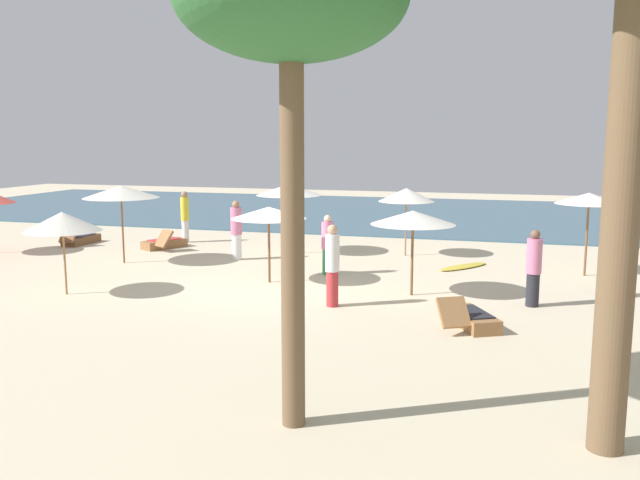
% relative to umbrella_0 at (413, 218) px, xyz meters
% --- Properties ---
extents(ground_plane, '(60.00, 60.00, 0.00)m').
position_rel_umbrella_0_xyz_m(ground_plane, '(-3.70, -0.13, -1.88)').
color(ground_plane, beige).
extents(ocean_water, '(48.00, 16.00, 0.06)m').
position_rel_umbrella_0_xyz_m(ocean_water, '(-3.70, 16.87, -1.85)').
color(ocean_water, '#3D6075').
rests_on(ocean_water, ground_plane).
extents(umbrella_0, '(2.02, 2.02, 2.05)m').
position_rel_umbrella_0_xyz_m(umbrella_0, '(0.00, 0.00, 0.00)').
color(umbrella_0, brown).
rests_on(umbrella_0, ground_plane).
extents(umbrella_1, '(2.24, 2.24, 2.34)m').
position_rel_umbrella_0_xyz_m(umbrella_1, '(-8.96, 1.73, 0.27)').
color(umbrella_1, brown).
rests_on(umbrella_1, ground_plane).
extents(umbrella_2, '(1.79, 1.79, 2.28)m').
position_rel_umbrella_0_xyz_m(umbrella_2, '(4.25, 3.57, 0.24)').
color(umbrella_2, brown).
rests_on(umbrella_2, ground_plane).
extents(umbrella_3, '(2.11, 2.11, 2.27)m').
position_rel_umbrella_0_xyz_m(umbrella_3, '(-4.67, 4.66, 0.20)').
color(umbrella_3, olive).
rests_on(umbrella_3, ground_plane).
extents(umbrella_5, '(1.78, 1.78, 2.17)m').
position_rel_umbrella_0_xyz_m(umbrella_5, '(-0.97, 5.31, 0.07)').
color(umbrella_5, olive).
rests_on(umbrella_5, ground_plane).
extents(umbrella_7, '(1.82, 1.82, 2.01)m').
position_rel_umbrella_0_xyz_m(umbrella_7, '(-8.05, -2.23, -0.10)').
color(umbrella_7, olive).
rests_on(umbrella_7, ground_plane).
extents(umbrella_8, '(1.95, 1.95, 1.99)m').
position_rel_umbrella_0_xyz_m(umbrella_8, '(-3.79, 0.40, -0.05)').
color(umbrella_8, brown).
rests_on(umbrella_8, ground_plane).
extents(lounger_2, '(1.31, 1.75, 0.71)m').
position_rel_umbrella_0_xyz_m(lounger_2, '(-9.09, 4.43, -1.70)').
color(lounger_2, olive).
rests_on(lounger_2, ground_plane).
extents(lounger_3, '(0.63, 1.67, 0.73)m').
position_rel_umbrella_0_xyz_m(lounger_3, '(-12.42, 4.42, -1.70)').
color(lounger_3, brown).
rests_on(lounger_3, ground_plane).
extents(lounger_4, '(1.30, 1.77, 0.69)m').
position_rel_umbrella_0_xyz_m(lounger_4, '(1.53, -2.38, -1.70)').
color(lounger_4, olive).
rests_on(lounger_4, ground_plane).
extents(person_0, '(0.44, 0.44, 1.86)m').
position_rel_umbrella_0_xyz_m(person_0, '(-1.56, -1.55, -0.93)').
color(person_0, '#BF3338').
rests_on(person_0, ground_plane).
extents(person_1, '(0.51, 0.51, 1.88)m').
position_rel_umbrella_0_xyz_m(person_1, '(4.44, 0.98, -0.93)').
color(person_1, '#2D4C8C').
rests_on(person_1, ground_plane).
extents(person_2, '(0.42, 0.42, 1.74)m').
position_rel_umbrella_0_xyz_m(person_2, '(2.77, -0.31, -1.00)').
color(person_2, '#26262D').
rests_on(person_2, ground_plane).
extents(person_3, '(0.39, 0.39, 1.84)m').
position_rel_umbrella_0_xyz_m(person_3, '(-5.89, 3.17, -0.95)').
color(person_3, white).
rests_on(person_3, ground_plane).
extents(person_4, '(0.39, 0.39, 1.66)m').
position_rel_umbrella_0_xyz_m(person_4, '(-2.59, 1.78, -1.04)').
color(person_4, '#338C59').
rests_on(person_4, ground_plane).
extents(person_5, '(0.36, 0.36, 1.84)m').
position_rel_umbrella_0_xyz_m(person_5, '(-9.01, 5.83, -0.93)').
color(person_5, white).
rests_on(person_5, ground_plane).
extents(palm_3, '(2.88, 2.88, 6.26)m').
position_rel_umbrella_0_xyz_m(palm_3, '(-0.45, -7.70, 3.48)').
color(palm_3, brown).
rests_on(palm_3, ground_plane).
extents(surfboard, '(1.52, 1.84, 0.07)m').
position_rel_umbrella_0_xyz_m(surfboard, '(0.97, 3.79, -1.84)').
color(surfboard, gold).
rests_on(surfboard, ground_plane).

